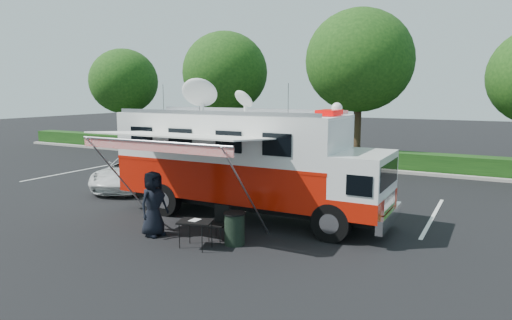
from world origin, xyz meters
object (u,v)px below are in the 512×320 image
Objects in this scene: white_suv at (134,187)px; command_truck at (247,161)px; trash_bin at (235,228)px; folding_table at (195,222)px.

command_truck is at bearing -36.43° from white_suv.
white_suv is 5.56× the size of trash_bin.
folding_table is 1.15× the size of trash_bin.
folding_table is at bearing -136.25° from trash_bin.
command_truck is 1.84× the size of white_suv.
trash_bin is at bearing -67.86° from command_truck.
white_suv is at bearing 150.35° from trash_bin.
trash_bin is (1.06, -2.60, -1.46)m from command_truck.
trash_bin is at bearing -50.68° from white_suv.
trash_bin is (0.78, 0.75, -0.26)m from folding_table.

